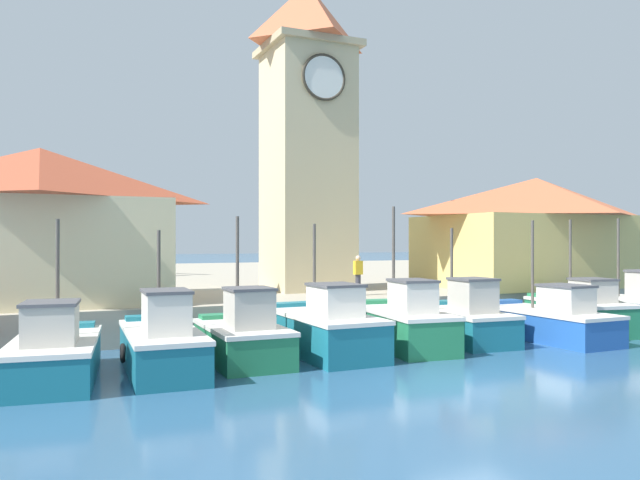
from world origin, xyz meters
TOP-DOWN VIEW (x-y plane):
  - ground_plane at (0.00, 0.00)m, footprint 300.00×300.00m
  - quay_wharf at (0.00, 28.93)m, footprint 120.00×40.00m
  - fishing_boat_left_outer at (-9.07, 4.90)m, footprint 2.56×4.94m
  - fishing_boat_left_inner at (-6.45, 4.94)m, footprint 2.05×5.08m
  - fishing_boat_mid_left at (-4.11, 5.31)m, footprint 2.13×4.16m
  - fishing_boat_center at (-1.48, 5.54)m, footprint 2.23×5.17m
  - fishing_boat_mid_right at (1.31, 5.53)m, footprint 2.37×5.02m
  - fishing_boat_right_inner at (3.80, 5.73)m, footprint 2.28×4.59m
  - fishing_boat_right_outer at (6.84, 4.88)m, footprint 2.15×5.28m
  - fishing_boat_far_right at (9.29, 5.74)m, footprint 2.64×4.58m
  - fishing_boat_end_right at (11.60, 5.29)m, footprint 2.06×5.14m
  - clock_tower at (1.58, 14.12)m, footprint 3.96×3.96m
  - warehouse_left at (-9.45, 12.82)m, footprint 8.84×7.20m
  - warehouse_right at (13.17, 12.16)m, footprint 11.20×6.99m
  - dock_worker_near_tower at (2.33, 10.60)m, footprint 0.34×0.22m

SIDE VIEW (x-z plane):
  - ground_plane at x=0.00m, z-range 0.00..0.00m
  - quay_wharf at x=0.00m, z-range 0.00..1.25m
  - fishing_boat_right_outer at x=6.84m, z-range -1.42..2.78m
  - fishing_boat_left_outer at x=-9.07m, z-range -1.33..2.70m
  - fishing_boat_mid_left at x=-4.11m, z-range -1.37..2.82m
  - fishing_boat_right_inner at x=3.80m, z-range -1.22..2.70m
  - fishing_boat_left_inner at x=-6.45m, z-range -1.14..2.62m
  - fishing_boat_far_right at x=9.29m, z-range -1.40..2.89m
  - fishing_boat_center at x=-1.48m, z-range -1.23..2.78m
  - fishing_boat_mid_right at x=1.31m, z-range -1.53..3.09m
  - fishing_boat_end_right at x=11.60m, z-range -1.37..2.99m
  - dock_worker_near_tower at x=2.33m, z-range 1.29..2.91m
  - warehouse_right at x=13.17m, z-range 1.31..6.66m
  - warehouse_left at x=-9.45m, z-range 1.32..6.90m
  - clock_tower at x=1.58m, z-range 0.81..16.30m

